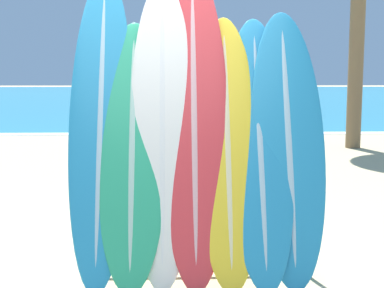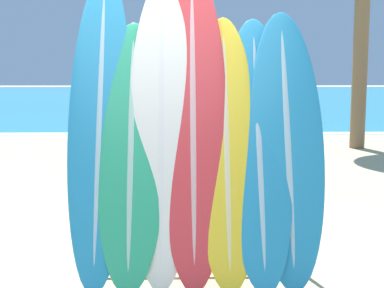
{
  "view_description": "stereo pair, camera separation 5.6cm",
  "coord_description": "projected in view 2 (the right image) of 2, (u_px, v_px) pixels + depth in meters",
  "views": [
    {
      "loc": [
        0.16,
        -3.85,
        1.57
      ],
      "look_at": [
        0.33,
        1.0,
        0.95
      ],
      "focal_mm": 50.0,
      "sensor_mm": 36.0,
      "label": 1
    },
    {
      "loc": [
        0.21,
        -3.86,
        1.57
      ],
      "look_at": [
        0.33,
        1.0,
        0.95
      ],
      "focal_mm": 50.0,
      "sensor_mm": 36.0,
      "label": 2
    }
  ],
  "objects": [
    {
      "name": "ground_plane",
      "position": [
        152.0,
        286.0,
        4.02
      ],
      "size": [
        160.0,
        160.0,
        0.0
      ],
      "primitive_type": "plane",
      "color": "#CCB789"
    },
    {
      "name": "ocean_water",
      "position": [
        177.0,
        95.0,
        43.49
      ],
      "size": [
        120.0,
        60.0,
        0.01
      ],
      "color": "teal",
      "rests_on": "ground_plane"
    },
    {
      "name": "surfboard_rack",
      "position": [
        194.0,
        214.0,
        4.16
      ],
      "size": [
        1.79,
        0.04,
        0.93
      ],
      "color": "#28282D",
      "rests_on": "ground_plane"
    },
    {
      "name": "surfboard_slot_0",
      "position": [
        100.0,
        121.0,
        4.16
      ],
      "size": [
        0.49,
        1.04,
        2.44
      ],
      "color": "teal",
      "rests_on": "ground_plane"
    },
    {
      "name": "surfboard_slot_1",
      "position": [
        131.0,
        150.0,
        4.09
      ],
      "size": [
        0.54,
        0.92,
        2.02
      ],
      "color": "#289E70",
      "rests_on": "ground_plane"
    },
    {
      "name": "surfboard_slot_2",
      "position": [
        161.0,
        126.0,
        4.14
      ],
      "size": [
        0.51,
        0.94,
        2.37
      ],
      "color": "silver",
      "rests_on": "ground_plane"
    },
    {
      "name": "surfboard_slot_3",
      "position": [
        193.0,
        117.0,
        4.17
      ],
      "size": [
        0.54,
        1.06,
        2.5
      ],
      "color": "red",
      "rests_on": "ground_plane"
    },
    {
      "name": "surfboard_slot_4",
      "position": [
        226.0,
        146.0,
        4.12
      ],
      "size": [
        0.51,
        0.93,
        2.07
      ],
      "color": "yellow",
      "rests_on": "ground_plane"
    },
    {
      "name": "surfboard_slot_5",
      "position": [
        259.0,
        146.0,
        4.13
      ],
      "size": [
        0.52,
        0.97,
        2.06
      ],
      "color": "teal",
      "rests_on": "ground_plane"
    },
    {
      "name": "surfboard_slot_6",
      "position": [
        287.0,
        143.0,
        4.14
      ],
      "size": [
        0.57,
        0.85,
        2.1
      ],
      "color": "teal",
      "rests_on": "ground_plane"
    },
    {
      "name": "person_near_water",
      "position": [
        182.0,
        100.0,
        13.28
      ],
      "size": [
        0.24,
        0.3,
        1.77
      ],
      "rotation": [
        0.0,
        0.0,
        4.35
      ],
      "color": "#846047",
      "rests_on": "ground_plane"
    },
    {
      "name": "person_mid_beach",
      "position": [
        176.0,
        111.0,
        8.68
      ],
      "size": [
        0.31,
        0.26,
        1.82
      ],
      "rotation": [
        0.0,
        0.0,
        2.73
      ],
      "color": "#846047",
      "rests_on": "ground_plane"
    },
    {
      "name": "person_far_left",
      "position": [
        276.0,
        121.0,
        8.85
      ],
      "size": [
        0.25,
        0.2,
        1.52
      ],
      "rotation": [
        0.0,
        0.0,
        0.27
      ],
      "color": "#846047",
      "rests_on": "ground_plane"
    },
    {
      "name": "person_far_right",
      "position": [
        255.0,
        104.0,
        11.65
      ],
      "size": [
        0.3,
        0.25,
        1.73
      ],
      "rotation": [
        0.0,
        0.0,
        3.59
      ],
      "color": "tan",
      "rests_on": "ground_plane"
    }
  ]
}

